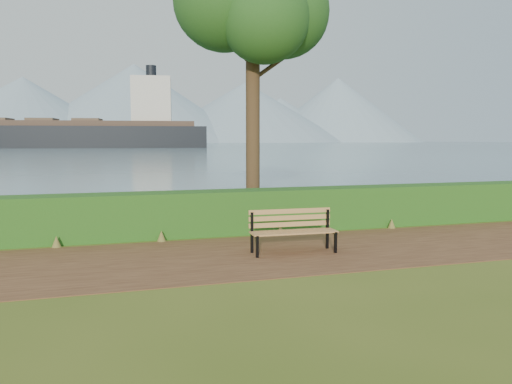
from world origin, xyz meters
name	(u,v)px	position (x,y,z in m)	size (l,w,h in m)	color
ground	(235,260)	(0.00, 0.00, 0.00)	(140.00, 140.00, 0.00)	#495C1A
path	(231,256)	(0.00, 0.30, 0.01)	(40.00, 3.40, 0.01)	#502D1B
hedge	(207,213)	(0.00, 2.60, 0.50)	(32.00, 0.85, 1.00)	#174915
water	(111,144)	(0.00, 260.00, 0.01)	(700.00, 510.00, 0.00)	slate
mountains	(97,107)	(-9.17, 406.05, 27.70)	(585.00, 190.00, 70.00)	#7990A2
bench	(292,228)	(1.23, 0.29, 0.48)	(1.68, 0.55, 0.83)	black
cargo_ship	(65,134)	(-12.64, 131.98, 3.58)	(80.11, 23.32, 24.03)	black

